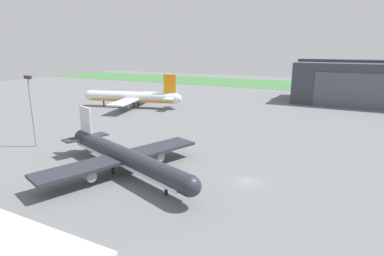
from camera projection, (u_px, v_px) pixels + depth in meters
ground_plane at (248, 182)px, 59.54m from camera, size 440.00×440.00×0.00m
grass_field_strip at (328, 87)px, 201.36m from camera, size 440.00×56.00×0.08m
airliner_near_left at (124, 157)px, 62.55m from camera, size 39.22×34.27×11.37m
airliner_far_right at (132, 97)px, 132.33m from camera, size 41.40×37.17×13.96m
apron_light_mast at (31, 105)px, 78.24m from camera, size 2.40×0.50×17.84m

